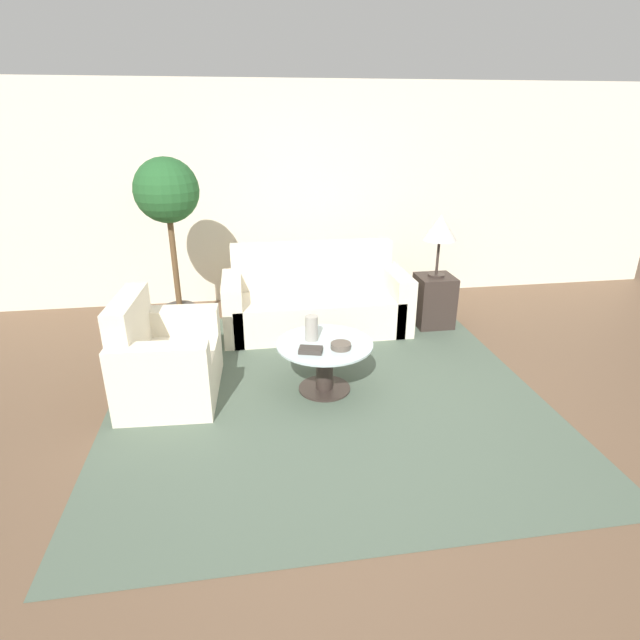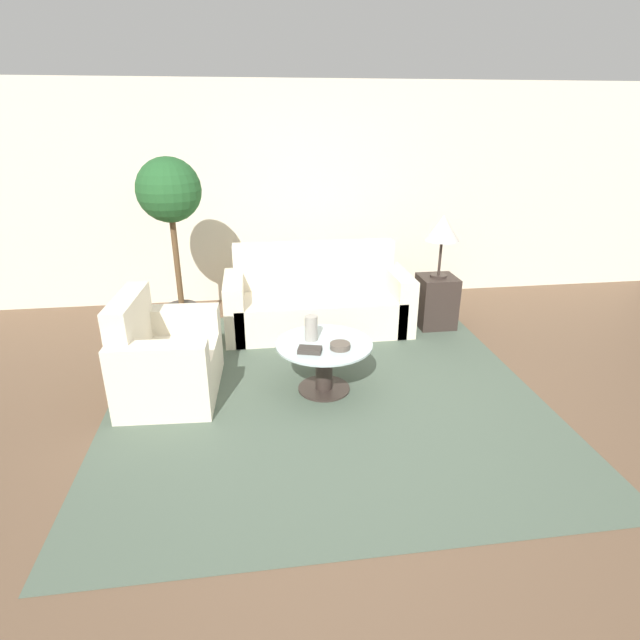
{
  "view_description": "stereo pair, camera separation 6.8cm",
  "coord_description": "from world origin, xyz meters",
  "px_view_note": "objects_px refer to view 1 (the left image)",
  "views": [
    {
      "loc": [
        -0.61,
        -3.12,
        2.19
      ],
      "look_at": [
        0.01,
        0.86,
        0.55
      ],
      "focal_mm": 28.0,
      "sensor_mm": 36.0,
      "label": 1
    },
    {
      "loc": [
        -0.54,
        -3.13,
        2.19
      ],
      "look_at": [
        0.01,
        0.86,
        0.55
      ],
      "focal_mm": 28.0,
      "sensor_mm": 36.0,
      "label": 2
    }
  ],
  "objects_px": {
    "potted_plant": "(168,207)",
    "vase": "(312,328)",
    "coffee_table": "(325,360)",
    "sofa_main": "(315,302)",
    "book_stack": "(311,350)",
    "bowl": "(341,346)",
    "armchair": "(163,363)",
    "table_lamp": "(440,229)"
  },
  "relations": [
    {
      "from": "sofa_main",
      "to": "coffee_table",
      "type": "xyz_separation_m",
      "value": [
        -0.12,
        -1.39,
        -0.01
      ]
    },
    {
      "from": "table_lamp",
      "to": "potted_plant",
      "type": "xyz_separation_m",
      "value": [
        -2.78,
        0.17,
        0.27
      ]
    },
    {
      "from": "armchair",
      "to": "coffee_table",
      "type": "bearing_deg",
      "value": -92.56
    },
    {
      "from": "coffee_table",
      "to": "table_lamp",
      "type": "bearing_deg",
      "value": 40.89
    },
    {
      "from": "armchair",
      "to": "vase",
      "type": "relative_size",
      "value": 4.79
    },
    {
      "from": "potted_plant",
      "to": "bowl",
      "type": "distance_m",
      "value": 2.3
    },
    {
      "from": "armchair",
      "to": "coffee_table",
      "type": "height_order",
      "value": "armchair"
    },
    {
      "from": "coffee_table",
      "to": "potted_plant",
      "type": "height_order",
      "value": "potted_plant"
    },
    {
      "from": "coffee_table",
      "to": "potted_plant",
      "type": "xyz_separation_m",
      "value": [
        -1.33,
        1.42,
        1.08
      ]
    },
    {
      "from": "coffee_table",
      "to": "vase",
      "type": "xyz_separation_m",
      "value": [
        -0.1,
        0.08,
        0.26
      ]
    },
    {
      "from": "sofa_main",
      "to": "vase",
      "type": "xyz_separation_m",
      "value": [
        -0.22,
        -1.31,
        0.26
      ]
    },
    {
      "from": "table_lamp",
      "to": "armchair",
      "type": "bearing_deg",
      "value": -158.22
    },
    {
      "from": "sofa_main",
      "to": "armchair",
      "type": "bearing_deg",
      "value": -139.5
    },
    {
      "from": "table_lamp",
      "to": "bowl",
      "type": "distance_m",
      "value": 2.01
    },
    {
      "from": "armchair",
      "to": "vase",
      "type": "height_order",
      "value": "armchair"
    },
    {
      "from": "coffee_table",
      "to": "book_stack",
      "type": "height_order",
      "value": "book_stack"
    },
    {
      "from": "vase",
      "to": "sofa_main",
      "type": "bearing_deg",
      "value": 80.39
    },
    {
      "from": "coffee_table",
      "to": "table_lamp",
      "type": "height_order",
      "value": "table_lamp"
    },
    {
      "from": "bowl",
      "to": "potted_plant",
      "type": "bearing_deg",
      "value": 133.2
    },
    {
      "from": "coffee_table",
      "to": "book_stack",
      "type": "relative_size",
      "value": 3.86
    },
    {
      "from": "potted_plant",
      "to": "bowl",
      "type": "bearing_deg",
      "value": -46.8
    },
    {
      "from": "bowl",
      "to": "armchair",
      "type": "bearing_deg",
      "value": 169.92
    },
    {
      "from": "sofa_main",
      "to": "book_stack",
      "type": "xyz_separation_m",
      "value": [
        -0.26,
        -1.55,
        0.17
      ]
    },
    {
      "from": "sofa_main",
      "to": "armchair",
      "type": "distance_m",
      "value": 1.93
    },
    {
      "from": "sofa_main",
      "to": "table_lamp",
      "type": "bearing_deg",
      "value": -6.07
    },
    {
      "from": "armchair",
      "to": "table_lamp",
      "type": "height_order",
      "value": "table_lamp"
    },
    {
      "from": "sofa_main",
      "to": "table_lamp",
      "type": "relative_size",
      "value": 2.96
    },
    {
      "from": "book_stack",
      "to": "potted_plant",
      "type": "bearing_deg",
      "value": 142.68
    },
    {
      "from": "sofa_main",
      "to": "vase",
      "type": "relative_size",
      "value": 9.26
    },
    {
      "from": "coffee_table",
      "to": "vase",
      "type": "relative_size",
      "value": 3.79
    },
    {
      "from": "table_lamp",
      "to": "potted_plant",
      "type": "height_order",
      "value": "potted_plant"
    },
    {
      "from": "vase",
      "to": "bowl",
      "type": "distance_m",
      "value": 0.31
    },
    {
      "from": "armchair",
      "to": "table_lamp",
      "type": "xyz_separation_m",
      "value": [
        2.79,
        1.11,
        0.8
      ]
    },
    {
      "from": "potted_plant",
      "to": "vase",
      "type": "relative_size",
      "value": 8.61
    },
    {
      "from": "armchair",
      "to": "potted_plant",
      "type": "height_order",
      "value": "potted_plant"
    },
    {
      "from": "sofa_main",
      "to": "table_lamp",
      "type": "height_order",
      "value": "table_lamp"
    },
    {
      "from": "armchair",
      "to": "bowl",
      "type": "xyz_separation_m",
      "value": [
        1.46,
        -0.26,
        0.17
      ]
    },
    {
      "from": "coffee_table",
      "to": "potted_plant",
      "type": "bearing_deg",
      "value": 133.26
    },
    {
      "from": "armchair",
      "to": "sofa_main",
      "type": "bearing_deg",
      "value": -46.3
    },
    {
      "from": "bowl",
      "to": "book_stack",
      "type": "xyz_separation_m",
      "value": [
        -0.25,
        -0.03,
        -0.0
      ]
    },
    {
      "from": "table_lamp",
      "to": "potted_plant",
      "type": "relative_size",
      "value": 0.36
    },
    {
      "from": "coffee_table",
      "to": "table_lamp",
      "type": "distance_m",
      "value": 2.07
    }
  ]
}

